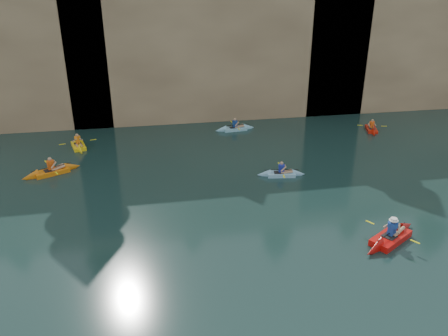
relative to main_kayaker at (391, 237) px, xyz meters
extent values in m
plane|color=black|center=(-5.89, -2.41, -0.19)|extent=(160.00, 160.00, 0.00)
cube|color=tan|center=(-5.89, 27.59, 5.81)|extent=(70.00, 16.00, 12.00)
cube|color=tan|center=(-3.89, 20.19, 5.51)|extent=(24.00, 2.40, 11.40)
cube|color=tan|center=(16.11, 20.19, 4.73)|extent=(26.00, 2.40, 9.84)
cube|color=black|center=(-9.89, 19.54, 1.41)|extent=(3.50, 1.00, 3.20)
cube|color=black|center=(4.11, 19.54, 2.06)|extent=(5.00, 1.00, 4.50)
cube|color=red|center=(0.00, 0.00, -0.02)|extent=(3.02, 2.32, 0.34)
cone|color=red|center=(1.20, 0.72, -0.02)|extent=(1.35, 1.30, 0.89)
cone|color=red|center=(-1.20, -0.72, -0.02)|extent=(1.35, 1.30, 0.89)
cube|color=black|center=(-0.13, -0.08, 0.12)|extent=(0.76, 0.76, 0.04)
cube|color=#1B4098|center=(0.00, 0.00, 0.45)|extent=(0.46, 0.41, 0.56)
sphere|color=tan|center=(0.00, 0.00, 0.85)|extent=(0.24, 0.24, 0.24)
cylinder|color=black|center=(0.00, 0.00, 0.29)|extent=(2.05, 1.25, 0.04)
cube|color=yellow|center=(-0.56, 0.93, 0.29)|extent=(0.28, 0.40, 0.02)
cube|color=yellow|center=(0.56, -0.93, 0.29)|extent=(0.28, 0.40, 0.02)
cylinder|color=white|center=(0.00, 0.00, 0.90)|extent=(0.41, 0.41, 0.11)
cube|color=orange|center=(-16.19, 10.53, -0.04)|extent=(2.78, 1.93, 0.29)
cone|color=orange|center=(-15.05, 11.09, -0.04)|extent=(1.20, 1.14, 0.80)
cone|color=orange|center=(-17.32, 9.98, -0.04)|extent=(1.20, 1.14, 0.80)
cube|color=black|center=(-16.32, 10.47, 0.07)|extent=(0.71, 0.69, 0.04)
cube|color=#D65212|center=(-16.19, 10.53, 0.38)|extent=(0.43, 0.37, 0.54)
sphere|color=tan|center=(-16.19, 10.53, 0.77)|extent=(0.23, 0.23, 0.23)
cylinder|color=black|center=(-16.19, 10.53, 0.24)|extent=(2.14, 1.07, 0.04)
cube|color=yellow|center=(-16.66, 11.51, 0.24)|extent=(0.26, 0.41, 0.02)
cube|color=yellow|center=(-15.71, 9.56, 0.24)|extent=(0.26, 0.41, 0.02)
cube|color=#84BADC|center=(-2.68, 7.68, -0.06)|extent=(2.32, 1.04, 0.25)
cone|color=#84BADC|center=(-1.64, 7.53, -0.06)|extent=(0.88, 0.80, 0.69)
cone|color=#84BADC|center=(-3.72, 7.84, -0.06)|extent=(0.88, 0.80, 0.69)
cube|color=black|center=(-2.83, 7.71, 0.03)|extent=(0.61, 0.51, 0.04)
cube|color=navy|center=(-2.68, 7.68, 0.30)|extent=(0.34, 0.25, 0.46)
sphere|color=tan|center=(-2.68, 7.68, 0.63)|extent=(0.19, 0.19, 0.19)
cylinder|color=black|center=(-2.68, 7.68, 0.20)|extent=(2.03, 0.34, 0.04)
cube|color=yellow|center=(-2.54, 8.59, 0.20)|extent=(0.14, 0.43, 0.02)
cube|color=yellow|center=(-2.82, 6.77, 0.20)|extent=(0.14, 0.43, 0.02)
cube|color=red|center=(6.80, 14.57, -0.07)|extent=(1.40, 2.44, 0.25)
cone|color=red|center=(7.14, 15.62, -0.07)|extent=(0.90, 1.00, 0.67)
cone|color=red|center=(6.46, 13.52, -0.07)|extent=(0.90, 1.00, 0.67)
cube|color=black|center=(6.75, 14.43, 0.03)|extent=(0.57, 0.65, 0.04)
cube|color=#F65914|center=(6.80, 14.57, 0.29)|extent=(0.28, 0.35, 0.45)
sphere|color=tan|center=(6.80, 14.57, 0.61)|extent=(0.19, 0.19, 0.19)
cylinder|color=black|center=(6.80, 14.57, 0.20)|extent=(0.65, 1.91, 0.04)
cube|color=yellow|center=(5.95, 14.85, 0.20)|extent=(0.42, 0.21, 0.02)
cube|color=yellow|center=(7.65, 14.29, 0.20)|extent=(0.42, 0.21, 0.02)
cube|color=yellow|center=(-15.12, 14.87, -0.05)|extent=(1.40, 2.52, 0.28)
cone|color=yellow|center=(-14.83, 13.78, -0.05)|extent=(0.96, 1.02, 0.77)
cone|color=yellow|center=(-15.42, 15.95, -0.05)|extent=(0.96, 1.02, 0.77)
cube|color=black|center=(-15.16, 15.01, 0.06)|extent=(0.61, 0.66, 0.04)
cube|color=orange|center=(-15.12, 14.87, 0.36)|extent=(0.31, 0.40, 0.51)
sphere|color=tan|center=(-15.12, 14.87, 0.73)|extent=(0.22, 0.22, 0.22)
cylinder|color=black|center=(-15.12, 14.87, 0.23)|extent=(0.62, 2.21, 0.04)
cube|color=yellow|center=(-14.12, 15.14, 0.23)|extent=(0.43, 0.19, 0.02)
cube|color=yellow|center=(-16.13, 14.60, 0.23)|extent=(0.43, 0.19, 0.02)
cube|color=#80BED7|center=(-3.61, 16.59, -0.06)|extent=(2.51, 0.99, 0.27)
cone|color=#80BED7|center=(-2.46, 16.70, -0.06)|extent=(0.93, 0.81, 0.73)
cone|color=#80BED7|center=(-4.76, 16.48, -0.06)|extent=(0.93, 0.81, 0.73)
cube|color=black|center=(-3.76, 16.57, 0.05)|extent=(0.59, 0.51, 0.04)
cube|color=navy|center=(-3.61, 16.59, 0.33)|extent=(0.35, 0.25, 0.49)
sphere|color=tan|center=(-3.61, 16.59, 0.68)|extent=(0.21, 0.21, 0.21)
cylinder|color=black|center=(-3.61, 16.59, 0.22)|extent=(2.16, 0.24, 0.04)
cube|color=yellow|center=(-3.70, 17.56, 0.22)|extent=(0.12, 0.43, 0.02)
cube|color=yellow|center=(-3.51, 15.61, 0.22)|extent=(0.12, 0.43, 0.02)
camera|label=1|loc=(-10.43, -15.00, 10.61)|focal=35.00mm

